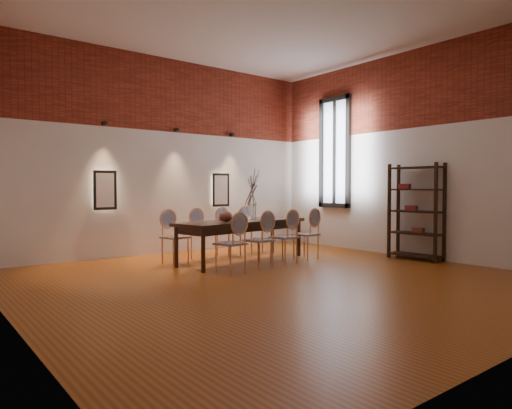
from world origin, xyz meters
TOP-DOWN VIEW (x-y plane):
  - floor at (0.00, 0.00)m, footprint 7.00×7.00m
  - ceiling at (0.00, 0.00)m, footprint 7.00×7.00m
  - wall_back at (0.00, 3.55)m, footprint 7.00×0.10m
  - wall_left at (-3.55, 0.00)m, footprint 0.10×7.00m
  - wall_right at (3.55, 0.00)m, footprint 0.10×7.00m
  - brick_band_back at (0.00, 3.48)m, footprint 7.00×0.02m
  - brick_band_right at (3.48, 0.00)m, footprint 0.02×7.00m
  - niche_left at (-1.30, 3.45)m, footprint 0.36×0.06m
  - niche_right at (1.30, 3.45)m, footprint 0.36×0.06m
  - spot_fixture_left at (-1.30, 3.42)m, footprint 0.08×0.10m
  - spot_fixture_mid at (0.20, 3.42)m, footprint 0.08×0.10m
  - spot_fixture_right at (1.60, 3.42)m, footprint 0.08×0.10m
  - window_glass at (3.46, 2.00)m, footprint 0.02×0.78m
  - window_frame at (3.44, 2.00)m, footprint 0.08×0.90m
  - window_mullion at (3.44, 2.00)m, footprint 0.06×0.06m
  - dining_table at (0.59, 1.64)m, footprint 2.74×1.26m
  - chair_near_a at (-0.27, 0.79)m, footprint 0.51×0.51m
  - chair_near_b at (0.38, 0.89)m, footprint 0.51×0.51m
  - chair_near_c at (1.03, 1.00)m, footprint 0.51×0.51m
  - chair_near_d at (1.68, 1.11)m, footprint 0.51×0.51m
  - chair_far_a at (-0.50, 2.18)m, footprint 0.51×0.51m
  - chair_far_b at (0.15, 2.28)m, footprint 0.51×0.51m
  - chair_far_c at (0.80, 2.39)m, footprint 0.51×0.51m
  - chair_far_d at (1.45, 2.50)m, footprint 0.51×0.51m
  - vase at (0.85, 1.68)m, footprint 0.14×0.14m
  - dried_branches at (0.85, 1.68)m, footprint 0.50×0.50m
  - bowl at (0.14, 1.52)m, footprint 0.24×0.24m
  - book at (0.36, 1.79)m, footprint 0.29×0.22m
  - shelving_rack at (3.28, -0.19)m, footprint 0.43×1.02m

SIDE VIEW (x-z plane):
  - floor at x=0.00m, z-range -0.02..0.00m
  - dining_table at x=0.59m, z-range 0.00..0.75m
  - chair_near_a at x=-0.27m, z-range 0.00..0.94m
  - chair_near_b at x=0.38m, z-range 0.00..0.94m
  - chair_near_c at x=1.03m, z-range 0.00..0.94m
  - chair_near_d at x=1.68m, z-range 0.00..0.94m
  - chair_far_a at x=-0.50m, z-range 0.00..0.94m
  - chair_far_b at x=0.15m, z-range 0.00..0.94m
  - chair_far_c at x=0.80m, z-range 0.00..0.94m
  - chair_far_d at x=1.45m, z-range 0.00..0.94m
  - book at x=0.36m, z-range 0.75..0.78m
  - bowl at x=0.14m, z-range 0.75..0.93m
  - vase at x=0.85m, z-range 0.75..1.05m
  - shelving_rack at x=3.28m, z-range 0.00..1.80m
  - niche_left at x=-1.30m, z-range 0.97..1.63m
  - niche_right at x=1.30m, z-range 0.97..1.63m
  - dried_branches at x=0.85m, z-range 1.00..1.70m
  - wall_back at x=0.00m, z-range 0.00..4.00m
  - wall_left at x=-3.55m, z-range 0.00..4.00m
  - wall_right at x=3.55m, z-range 0.00..4.00m
  - window_glass at x=3.46m, z-range 0.96..3.34m
  - window_frame at x=3.44m, z-range 0.90..3.40m
  - window_mullion at x=3.44m, z-range 0.95..3.35m
  - spot_fixture_left at x=-1.30m, z-range 2.51..2.59m
  - spot_fixture_mid at x=0.20m, z-range 2.51..2.59m
  - spot_fixture_right at x=1.60m, z-range 2.51..2.59m
  - brick_band_back at x=0.00m, z-range 2.50..4.00m
  - brick_band_right at x=3.48m, z-range 2.50..4.00m
  - ceiling at x=0.00m, z-range 4.00..4.02m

